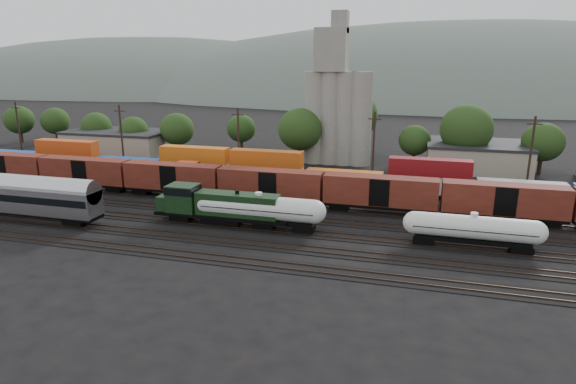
% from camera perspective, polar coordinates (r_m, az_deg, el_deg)
% --- Properties ---
extents(ground, '(600.00, 600.00, 0.00)m').
position_cam_1_polar(ground, '(64.53, -2.80, -2.85)').
color(ground, black).
extents(tracks, '(180.00, 33.20, 0.20)m').
position_cam_1_polar(tracks, '(64.51, -2.80, -2.81)').
color(tracks, black).
rests_on(tracks, ground).
extents(green_locomotive, '(17.53, 3.09, 4.64)m').
position_cam_1_polar(green_locomotive, '(60.99, -8.68, -1.51)').
color(green_locomotive, black).
rests_on(green_locomotive, ground).
extents(tank_car_a, '(16.74, 3.00, 4.39)m').
position_cam_1_polar(tank_car_a, '(58.93, -3.48, -1.99)').
color(tank_car_a, white).
rests_on(tank_car_a, ground).
extents(tank_car_b, '(14.98, 2.68, 3.93)m').
position_cam_1_polar(tank_car_b, '(56.45, 21.06, -4.09)').
color(tank_car_b, white).
rests_on(tank_car_b, ground).
extents(passenger_coach, '(25.60, 3.16, 5.81)m').
position_cam_1_polar(passenger_coach, '(71.78, -30.07, -0.13)').
color(passenger_coach, silver).
rests_on(passenger_coach, ground).
extents(orange_locomotive, '(16.58, 2.76, 4.14)m').
position_cam_1_polar(orange_locomotive, '(77.14, -9.10, 1.86)').
color(orange_locomotive, black).
rests_on(orange_locomotive, ground).
extents(boxcar_string, '(169.00, 2.90, 4.20)m').
position_cam_1_polar(boxcar_string, '(65.60, 10.85, 0.03)').
color(boxcar_string, black).
rests_on(boxcar_string, ground).
extents(container_wall, '(171.11, 2.60, 5.80)m').
position_cam_1_polar(container_wall, '(76.88, 3.23, 2.12)').
color(container_wall, black).
rests_on(container_wall, ground).
extents(grain_silo, '(13.40, 5.00, 29.00)m').
position_cam_1_polar(grain_silo, '(95.94, 5.80, 9.99)').
color(grain_silo, gray).
rests_on(grain_silo, ground).
extents(industrial_sheds, '(119.38, 17.26, 5.10)m').
position_cam_1_polar(industrial_sheds, '(95.92, 7.56, 4.68)').
color(industrial_sheds, '#9E937F').
rests_on(industrial_sheds, ground).
extents(tree_band, '(163.53, 21.69, 14.51)m').
position_cam_1_polar(tree_band, '(97.28, 14.47, 7.32)').
color(tree_band, black).
rests_on(tree_band, ground).
extents(utility_poles, '(122.20, 0.36, 12.00)m').
position_cam_1_polar(utility_poles, '(83.63, 1.84, 5.78)').
color(utility_poles, black).
rests_on(utility_poles, ground).
extents(distant_hills, '(860.00, 286.00, 130.00)m').
position_cam_1_polar(distant_hills, '(320.81, 16.21, 7.52)').
color(distant_hills, '#59665B').
rests_on(distant_hills, ground).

